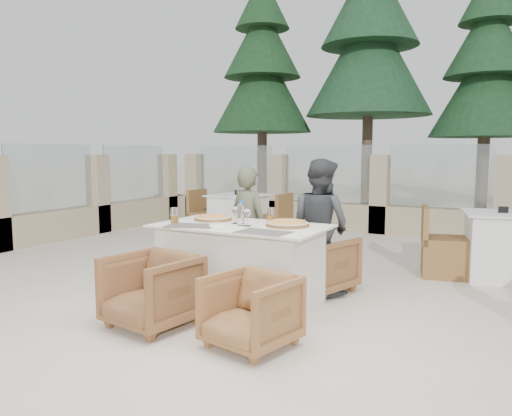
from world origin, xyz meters
The scene contains 26 objects.
ground centered at (0.00, 0.00, 0.00)m, with size 80.00×80.00×0.00m, color beige.
sand_patch centered at (0.00, 14.00, 0.01)m, with size 30.00×16.00×0.01m, color beige.
perimeter_wall_far centered at (0.00, 4.80, 0.80)m, with size 10.00×0.34×1.60m, color tan, non-canonical shape.
perimeter_wall_left centered at (-4.50, 1.50, 0.80)m, with size 0.34×7.00×1.60m, color tan, non-canonical shape.
pine_far_left centered at (-3.50, 7.00, 2.75)m, with size 2.42×2.42×5.50m, color #1B4020.
pine_mid_left centered at (-1.00, 7.50, 3.25)m, with size 2.86×2.86×6.50m, color #1E4828.
pine_centre centered at (1.50, 7.20, 2.50)m, with size 2.20×2.20×5.00m, color #1D4423.
dining_table centered at (-0.08, -0.03, 0.39)m, with size 1.60×0.90×0.77m, color silver, non-canonical shape.
placemat_near_left centered at (-0.47, -0.31, 0.77)m, with size 0.45×0.30×0.00m, color #56524A.
placemat_near_right centered at (0.30, -0.32, 0.77)m, with size 0.45×0.30×0.00m, color #5A544D.
pizza_left centered at (-0.49, 0.11, 0.79)m, with size 0.38×0.38×0.05m, color #D04C1C.
pizza_right centered at (0.34, 0.10, 0.80)m, with size 0.40×0.40×0.05m, color #CF601C.
water_bottle centered at (-0.07, -0.05, 0.89)m, with size 0.07×0.07×0.23m, color #A9C5DE.
wine_glass_centre centered at (-0.17, 0.02, 0.86)m, with size 0.08×0.08×0.18m, color white, non-canonical shape.
wine_glass_near centered at (0.01, -0.08, 0.86)m, with size 0.08×0.08×0.18m, color white, non-canonical shape.
beer_glass_left centered at (-0.70, -0.24, 0.85)m, with size 0.08×0.08×0.15m, color orange.
beer_glass_right centered at (0.09, 0.24, 0.84)m, with size 0.07×0.07×0.15m, color orange.
olive_dish centered at (-0.23, -0.22, 0.79)m, with size 0.11×0.11×0.04m, color white, non-canonical shape.
armchair_far_left centered at (-0.39, 0.85, 0.32)m, with size 0.69×0.71×0.65m, color olive.
armchair_far_right centered at (0.41, 0.75, 0.30)m, with size 0.63×0.65×0.59m, color brown.
armchair_near_left centered at (-0.44, -0.90, 0.31)m, with size 0.65×0.67×0.61m, color brown.
armchair_near_right centered at (0.49, -0.90, 0.28)m, with size 0.59×0.61×0.55m, color #926035.
diner_left centered at (-0.37, 0.64, 0.65)m, with size 0.47×0.31×1.30m, color #52563E.
diner_right centered at (0.42, 0.73, 0.69)m, with size 0.67×0.52×1.39m, color #393B3E.
bg_table_a centered at (-1.76, 2.81, 0.39)m, with size 1.64×0.82×0.77m, color white, non-canonical shape.
bg_table_b centered at (2.06, 2.17, 0.39)m, with size 1.64×0.82×0.77m, color white, non-canonical shape.
Camera 1 is at (2.22, -4.05, 1.46)m, focal length 35.00 mm.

